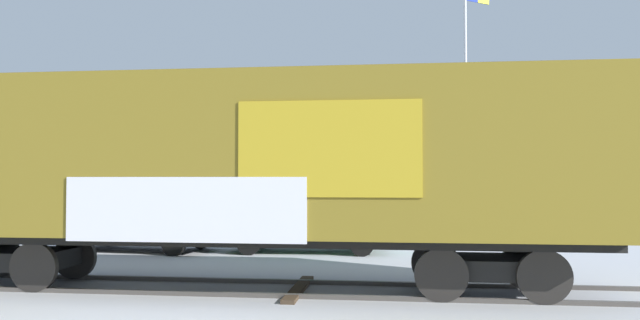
{
  "coord_description": "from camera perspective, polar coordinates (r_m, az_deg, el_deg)",
  "views": [
    {
      "loc": [
        3.32,
        -11.1,
        2.13
      ],
      "look_at": [
        1.79,
        2.86,
        2.55
      ],
      "focal_mm": 33.22,
      "sensor_mm": 36.0,
      "label": 1
    }
  ],
  "objects": [
    {
      "name": "freight_car",
      "position": [
        11.44,
        -7.73,
        -0.1
      ],
      "size": [
        13.79,
        3.01,
        4.22
      ],
      "color": "olive",
      "rests_on": "ground_plane"
    },
    {
      "name": "flagpole",
      "position": [
        24.26,
        14.12,
        7.52
      ],
      "size": [
        1.14,
        0.82,
        10.03
      ],
      "color": "silver",
      "rests_on": "ground_plane"
    },
    {
      "name": "ground_plane",
      "position": [
        11.78,
        -10.45,
        -12.09
      ],
      "size": [
        260.0,
        260.0,
        0.0
      ],
      "primitive_type": "plane",
      "color": "#B2B5BC"
    },
    {
      "name": "hillside",
      "position": [
        77.71,
        3.78,
        0.46
      ],
      "size": [
        124.3,
        35.62,
        14.36
      ],
      "color": "silver",
      "rests_on": "ground_plane"
    },
    {
      "name": "track",
      "position": [
        11.82,
        -11.21,
        -11.85
      ],
      "size": [
        60.01,
        2.9,
        0.08
      ],
      "color": "#4C4742",
      "rests_on": "ground_plane"
    },
    {
      "name": "parked_car_black",
      "position": [
        18.21,
        -17.13,
        -5.71
      ],
      "size": [
        4.72,
        2.42,
        1.66
      ],
      "color": "black",
      "rests_on": "ground_plane"
    },
    {
      "name": "parked_car_green",
      "position": [
        17.08,
        -1.41,
        -6.14
      ],
      "size": [
        4.6,
        1.94,
        1.61
      ],
      "color": "#1E5933",
      "rests_on": "ground_plane"
    }
  ]
}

